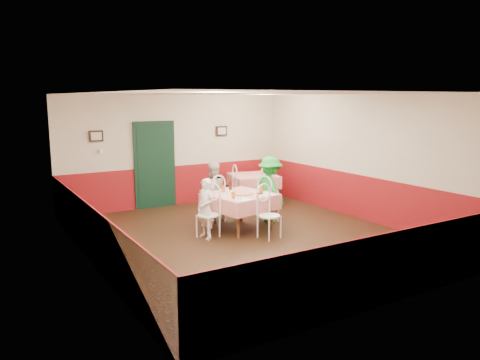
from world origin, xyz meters
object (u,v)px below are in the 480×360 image
second_table (253,189)px  chair_near (269,216)px  diner_far (213,192)px  main_table (240,212)px  glass_b (261,190)px  chair_far (214,202)px  chair_second_a (228,189)px  chair_right (269,202)px  pizza (242,193)px  glass_c (223,189)px  chair_second_b (270,191)px  wallet (260,194)px  diner_left (206,208)px  chair_left (208,215)px  glass_a (233,195)px  beer_bottle (231,185)px  diner_right (270,190)px

second_table → chair_near: chair_near is taller
second_table → diner_far: (-1.73, -1.03, 0.29)m
main_table → glass_b: (0.42, -0.16, 0.46)m
chair_far → chair_second_a: same height
second_table → chair_right: bearing=-112.5°
main_table → pizza: size_ratio=2.73×
main_table → glass_c: bearing=119.6°
chair_second_b → glass_c: chair_second_b is taller
chair_right → wallet: chair_right is taller
wallet → diner_left: 1.24m
diner_left → chair_far: bearing=133.2°
chair_left → wallet: chair_left is taller
second_table → chair_left: bearing=-139.0°
chair_second_b → glass_a: bearing=-129.4°
chair_left → diner_far: 1.26m
diner_left → glass_b: bearing=79.2°
chair_left → chair_far: same height
glass_a → chair_near: bearing=-44.5°
second_table → chair_second_a: chair_second_a is taller
chair_left → chair_far: bearing=126.9°
main_table → chair_far: 0.85m
second_table → glass_b: size_ratio=7.52×
glass_b → wallet: size_ratio=1.35×
chair_left → pizza: bearing=78.7°
beer_bottle → diner_right: 0.91m
chair_near → glass_a: chair_near is taller
chair_near → beer_bottle: size_ratio=4.00×
chair_right → chair_near: 1.20m
chair_right → diner_left: 1.76m
chair_left → diner_left: size_ratio=0.76×
main_table → chair_far: chair_far is taller
main_table → glass_a: (-0.35, -0.33, 0.45)m
chair_right → glass_b: 0.65m
glass_a → diner_right: size_ratio=0.09×
diner_far → chair_second_b: bearing=-179.2°
glass_b → chair_second_b: bearing=49.4°
chair_second_a → glass_a: size_ratio=6.62×
chair_near → chair_second_b: (1.39, 2.00, 0.00)m
second_table → chair_second_b: bearing=-90.0°
second_table → chair_right: 1.89m
glass_a → diner_left: diner_left is taller
chair_far → chair_second_b: same height
diner_right → chair_right: bearing=104.9°
chair_left → chair_second_b: (2.39, 1.33, 0.00)m
diner_right → chair_near: bearing=148.3°
glass_c → beer_bottle: 0.23m
chair_left → chair_right: bearing=81.9°
chair_right → chair_second_b: (0.72, 1.00, 0.00)m
wallet → glass_a: bearing=176.2°
diner_right → glass_b: bearing=129.8°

